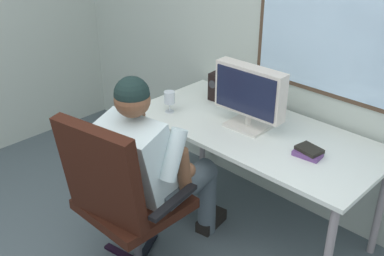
{
  "coord_description": "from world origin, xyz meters",
  "views": [
    {
      "loc": [
        1.41,
        -0.56,
        2.08
      ],
      "look_at": [
        -0.28,
        1.17,
        0.82
      ],
      "focal_mm": 44.27,
      "sensor_mm": 36.0,
      "label": 1
    }
  ],
  "objects_px": {
    "book_stack": "(308,152)",
    "desk_speaker": "(216,86)",
    "crt_monitor": "(250,93)",
    "office_chair": "(119,193)",
    "person_seated": "(154,163)",
    "desk": "(255,139)",
    "wine_glass": "(169,99)"
  },
  "relations": [
    {
      "from": "office_chair",
      "to": "desk_speaker",
      "type": "xyz_separation_m",
      "value": [
        -0.26,
        1.07,
        0.23
      ]
    },
    {
      "from": "person_seated",
      "to": "desk",
      "type": "bearing_deg",
      "value": 67.26
    },
    {
      "from": "office_chair",
      "to": "person_seated",
      "type": "height_order",
      "value": "person_seated"
    },
    {
      "from": "book_stack",
      "to": "desk_speaker",
      "type": "bearing_deg",
      "value": 166.26
    },
    {
      "from": "desk",
      "to": "person_seated",
      "type": "xyz_separation_m",
      "value": [
        -0.26,
        -0.62,
        -0.02
      ]
    },
    {
      "from": "crt_monitor",
      "to": "desk_speaker",
      "type": "xyz_separation_m",
      "value": [
        -0.42,
        0.17,
        -0.13
      ]
    },
    {
      "from": "person_seated",
      "to": "desk_speaker",
      "type": "height_order",
      "value": "person_seated"
    },
    {
      "from": "office_chair",
      "to": "wine_glass",
      "type": "distance_m",
      "value": 0.82
    },
    {
      "from": "wine_glass",
      "to": "book_stack",
      "type": "distance_m",
      "value": 0.98
    },
    {
      "from": "crt_monitor",
      "to": "desk_speaker",
      "type": "height_order",
      "value": "crt_monitor"
    },
    {
      "from": "office_chair",
      "to": "person_seated",
      "type": "xyz_separation_m",
      "value": [
        -0.04,
        0.29,
        0.04
      ]
    },
    {
      "from": "desk_speaker",
      "to": "crt_monitor",
      "type": "bearing_deg",
      "value": -22.24
    },
    {
      "from": "desk",
      "to": "wine_glass",
      "type": "height_order",
      "value": "wine_glass"
    },
    {
      "from": "crt_monitor",
      "to": "wine_glass",
      "type": "distance_m",
      "value": 0.56
    },
    {
      "from": "desk",
      "to": "desk_speaker",
      "type": "bearing_deg",
      "value": 161.35
    },
    {
      "from": "wine_glass",
      "to": "desk_speaker",
      "type": "bearing_deg",
      "value": 76.82
    },
    {
      "from": "office_chair",
      "to": "wine_glass",
      "type": "relative_size",
      "value": 7.37
    },
    {
      "from": "crt_monitor",
      "to": "desk_speaker",
      "type": "distance_m",
      "value": 0.47
    },
    {
      "from": "desk",
      "to": "office_chair",
      "type": "distance_m",
      "value": 0.93
    },
    {
      "from": "office_chair",
      "to": "desk_speaker",
      "type": "relative_size",
      "value": 5.42
    },
    {
      "from": "desk",
      "to": "person_seated",
      "type": "bearing_deg",
      "value": -112.74
    },
    {
      "from": "crt_monitor",
      "to": "desk",
      "type": "bearing_deg",
      "value": 12.21
    },
    {
      "from": "desk",
      "to": "wine_glass",
      "type": "xyz_separation_m",
      "value": [
        -0.56,
        -0.2,
        0.17
      ]
    },
    {
      "from": "person_seated",
      "to": "desk_speaker",
      "type": "bearing_deg",
      "value": 105.56
    },
    {
      "from": "crt_monitor",
      "to": "book_stack",
      "type": "height_order",
      "value": "crt_monitor"
    },
    {
      "from": "crt_monitor",
      "to": "book_stack",
      "type": "bearing_deg",
      "value": -5.38
    },
    {
      "from": "office_chair",
      "to": "person_seated",
      "type": "relative_size",
      "value": 0.87
    },
    {
      "from": "wine_glass",
      "to": "book_stack",
      "type": "relative_size",
      "value": 0.89
    },
    {
      "from": "crt_monitor",
      "to": "office_chair",
      "type": "bearing_deg",
      "value": -100.26
    },
    {
      "from": "desk",
      "to": "wine_glass",
      "type": "distance_m",
      "value": 0.62
    },
    {
      "from": "office_chair",
      "to": "crt_monitor",
      "type": "xyz_separation_m",
      "value": [
        0.16,
        0.89,
        0.36
      ]
    },
    {
      "from": "crt_monitor",
      "to": "wine_glass",
      "type": "bearing_deg",
      "value": -159.48
    }
  ]
}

